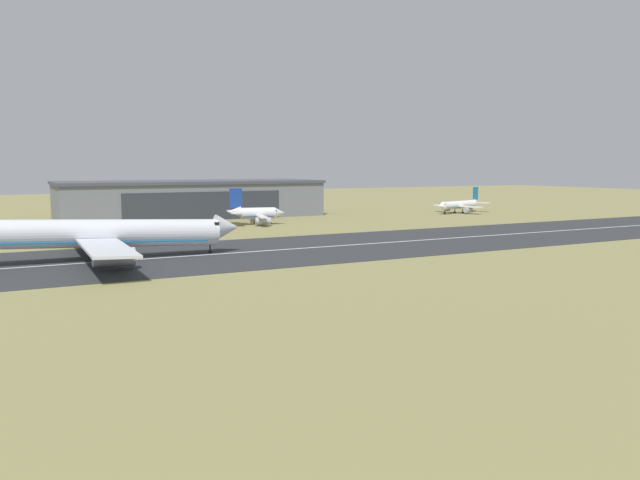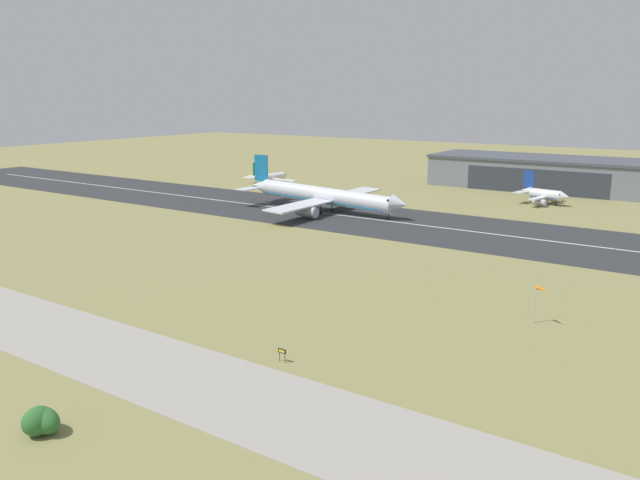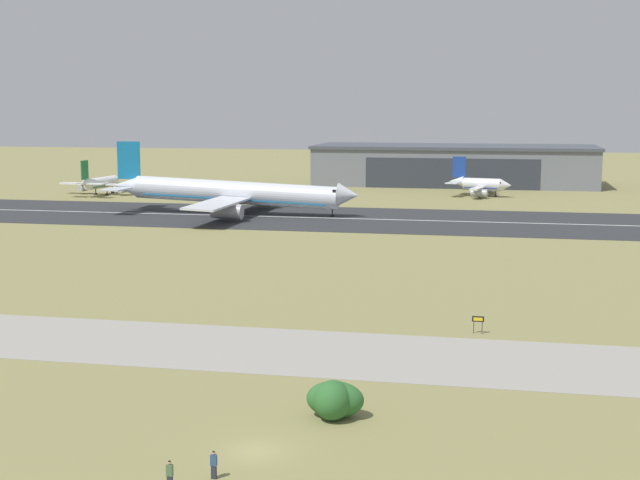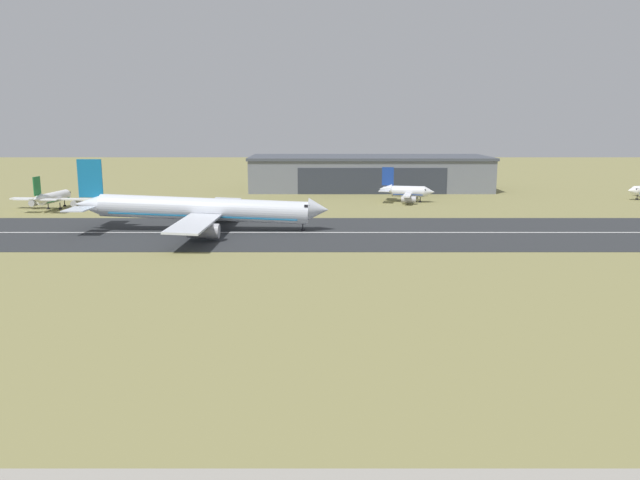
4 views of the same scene
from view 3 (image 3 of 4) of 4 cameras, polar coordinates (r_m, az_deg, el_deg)
The scene contains 12 objects.
ground_plane at distance 120.50m, azimuth 3.87°, elevation -2.46°, with size 692.52×692.52×0.00m, color olive.
runway_strip at distance 181.46m, azimuth 6.52°, elevation 1.25°, with size 452.52×40.34×0.06m, color #2B2D30.
runway_centreline at distance 181.45m, azimuth 6.52°, elevation 1.26°, with size 407.27×0.70×0.01m, color silver.
taxiway_road at distance 84.49m, azimuth 0.41°, elevation -7.23°, with size 339.39×15.78×0.05m, color gray.
hangar_building at distance 265.82m, azimuth 8.60°, elevation 4.77°, with size 81.63×29.44×11.56m.
airplane_landing at distance 191.26m, azimuth -5.53°, elevation 3.00°, with size 55.16×51.65×15.35m.
airplane_parked_west at distance 239.17m, azimuth -13.85°, elevation 3.56°, with size 24.42×19.19×9.43m.
airplane_parked_east at distance 231.67m, azimuth 10.24°, elevation 3.50°, with size 16.92×19.11×10.11m.
shrub_clump at distance 67.19m, azimuth 0.90°, elevation -10.19°, with size 4.36×3.42×2.96m.
runway_sign at distance 92.58m, azimuth 10.08°, elevation -5.12°, with size 1.21×0.13×1.80m.
spectator_left at distance 56.39m, azimuth -9.59°, elevation -14.56°, with size 0.40×0.24×1.87m.
spectator_right at distance 57.56m, azimuth -6.82°, elevation -14.05°, with size 0.40×0.24×1.81m.
Camera 3 is at (15.74, -55.15, 23.05)m, focal length 50.00 mm.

